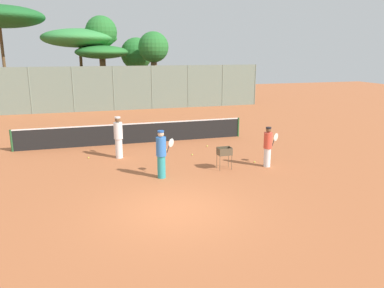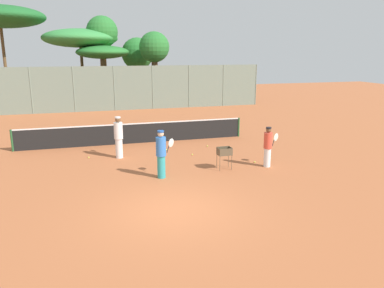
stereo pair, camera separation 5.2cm
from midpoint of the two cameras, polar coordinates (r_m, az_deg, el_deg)
The scene contains 18 objects.
ground_plane at distance 11.54m, azimuth -2.58°, elevation -10.04°, with size 80.00×80.00×0.00m, color #B26038.
tennis_net at distance 19.68m, azimuth -8.69°, elevation 1.69°, with size 11.81×0.10×1.07m.
back_fence at distance 30.95m, azimuth -11.71°, elevation 8.28°, with size 24.96×0.08×3.55m.
tree_0 at distance 36.02m, azimuth -27.23°, elevation 16.85°, with size 7.26×7.26×8.34m.
tree_1 at distance 35.14m, azimuth -16.62°, elevation 15.18°, with size 6.45×6.45×6.59m.
tree_2 at distance 33.62m, azimuth -13.42°, elevation 13.29°, with size 4.45×4.45×5.16m.
tree_3 at distance 33.40m, azimuth -5.73°, elevation 14.19°, with size 2.61×2.61×6.34m.
tree_4 at distance 34.26m, azimuth -13.48°, elevation 15.94°, with size 2.67×2.67×7.63m.
tree_5 at distance 36.46m, azimuth -8.27°, elevation 13.34°, with size 2.97×2.97×5.93m.
player_white_outfit at distance 14.10m, azimuth -4.60°, elevation -1.46°, with size 0.83×0.62×1.83m.
player_red_cap at distance 15.76m, azimuth 11.59°, elevation -0.35°, with size 0.84×0.49×1.68m.
player_yellow_shirt at distance 17.02m, azimuth -11.04°, elevation 1.09°, with size 0.39×0.95×1.88m.
ball_cart at distance 15.19m, azimuth 5.09°, elevation -1.37°, with size 0.56×0.41×0.91m.
tennis_ball_0 at distance 16.42m, azimuth 9.62°, elevation -2.72°, with size 0.07×0.07×0.07m, color #D1E54C.
tennis_ball_1 at distance 17.34m, azimuth 0.14°, elevation -1.61°, with size 0.07×0.07×0.07m, color #D1E54C.
tennis_ball_2 at distance 18.89m, azimuth 2.44°, elevation -0.32°, with size 0.07×0.07×0.07m, color #D1E54C.
tennis_ball_3 at distance 17.48m, azimuth -15.38°, elevation -2.00°, with size 0.07×0.07×0.07m, color #D1E54C.
tennis_ball_4 at distance 18.20m, azimuth -3.83°, elevation -0.89°, with size 0.07×0.07×0.07m, color #D1E54C.
Camera 2 is at (-2.42, -10.26, 4.70)m, focal length 35.00 mm.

